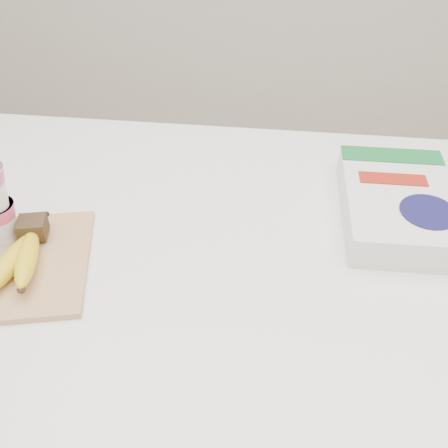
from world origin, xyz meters
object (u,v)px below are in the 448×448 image
Objects in this scene: cereal_box at (398,204)px; bananas at (22,254)px; table at (210,396)px; cutting_board at (34,263)px.

bananas is at bearing -162.47° from cereal_box.
table is at bearing 15.53° from bananas.
bananas is (-0.01, -0.01, 0.03)m from cutting_board.
cereal_box is (0.64, 0.21, 0.03)m from cutting_board.
table is 7.27× the size of bananas.
cutting_board is 0.03m from bananas.
bananas reaches higher than table.
cutting_board is at bearing -162.60° from cereal_box.
cutting_board is 0.68m from cereal_box.
cereal_box is at bearing 20.35° from table.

